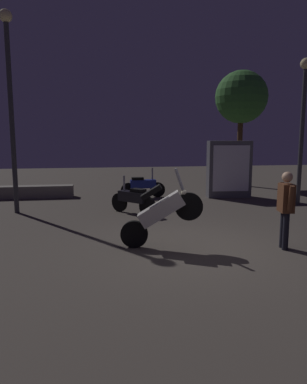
{
  "coord_description": "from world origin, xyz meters",
  "views": [
    {
      "loc": [
        -1.85,
        -6.75,
        2.23
      ],
      "look_at": [
        -0.58,
        1.19,
        1.0
      ],
      "focal_mm": 33.57,
      "sensor_mm": 36.0,
      "label": 1
    }
  ],
  "objects_px": {
    "person_rider_beside": "(286,204)",
    "streetlamp_far": "(10,89)",
    "motorcycle_blue_parked_left": "(143,186)",
    "kiosk_billboard": "(229,169)",
    "streetlamp_near": "(303,113)",
    "motorcycle_white_foreground": "(161,212)",
    "motorcycle_black_parked_right": "(133,199)"
  },
  "relations": [
    {
      "from": "motorcycle_white_foreground",
      "to": "motorcycle_blue_parked_left",
      "type": "distance_m",
      "value": 6.21
    },
    {
      "from": "kiosk_billboard",
      "to": "motorcycle_blue_parked_left",
      "type": "bearing_deg",
      "value": -3.39
    },
    {
      "from": "person_rider_beside",
      "to": "streetlamp_far",
      "type": "height_order",
      "value": "streetlamp_far"
    },
    {
      "from": "motorcycle_black_parked_right",
      "to": "kiosk_billboard",
      "type": "relative_size",
      "value": 0.61
    },
    {
      "from": "motorcycle_black_parked_right",
      "to": "streetlamp_near",
      "type": "distance_m",
      "value": 6.16
    },
    {
      "from": "motorcycle_blue_parked_left",
      "to": "streetlamp_far",
      "type": "bearing_deg",
      "value": -152.04
    },
    {
      "from": "streetlamp_far",
      "to": "kiosk_billboard",
      "type": "height_order",
      "value": "streetlamp_far"
    },
    {
      "from": "motorcycle_white_foreground",
      "to": "motorcycle_blue_parked_left",
      "type": "xyz_separation_m",
      "value": [
        0.43,
        6.19,
        -0.31
      ]
    },
    {
      "from": "streetlamp_far",
      "to": "kiosk_billboard",
      "type": "xyz_separation_m",
      "value": [
        7.25,
        1.69,
        -2.52
      ]
    },
    {
      "from": "motorcycle_white_foreground",
      "to": "kiosk_billboard",
      "type": "relative_size",
      "value": 0.78
    },
    {
      "from": "motorcycle_white_foreground",
      "to": "motorcycle_black_parked_right",
      "type": "height_order",
      "value": "motorcycle_white_foreground"
    },
    {
      "from": "streetlamp_near",
      "to": "kiosk_billboard",
      "type": "relative_size",
      "value": 2.24
    },
    {
      "from": "motorcycle_white_foreground",
      "to": "motorcycle_blue_parked_left",
      "type": "relative_size",
      "value": 0.99
    },
    {
      "from": "motorcycle_black_parked_right",
      "to": "kiosk_billboard",
      "type": "height_order",
      "value": "kiosk_billboard"
    },
    {
      "from": "person_rider_beside",
      "to": "streetlamp_far",
      "type": "xyz_separation_m",
      "value": [
        -6.07,
        4.5,
        2.65
      ]
    },
    {
      "from": "motorcycle_blue_parked_left",
      "to": "kiosk_billboard",
      "type": "xyz_separation_m",
      "value": [
        3.18,
        -0.43,
        0.61
      ]
    },
    {
      "from": "motorcycle_black_parked_right",
      "to": "kiosk_billboard",
      "type": "bearing_deg",
      "value": -100.55
    },
    {
      "from": "motorcycle_white_foreground",
      "to": "streetlamp_near",
      "type": "distance_m",
      "value": 7.02
    },
    {
      "from": "motorcycle_black_parked_right",
      "to": "motorcycle_white_foreground",
      "type": "bearing_deg",
      "value": 141.24
    },
    {
      "from": "streetlamp_near",
      "to": "kiosk_billboard",
      "type": "bearing_deg",
      "value": 133.59
    },
    {
      "from": "motorcycle_white_foreground",
      "to": "streetlamp_far",
      "type": "height_order",
      "value": "streetlamp_far"
    },
    {
      "from": "motorcycle_white_foreground",
      "to": "person_rider_beside",
      "type": "bearing_deg",
      "value": 0.87
    },
    {
      "from": "person_rider_beside",
      "to": "streetlamp_near",
      "type": "xyz_separation_m",
      "value": [
        2.91,
        4.37,
        2.09
      ]
    },
    {
      "from": "person_rider_beside",
      "to": "streetlamp_near",
      "type": "bearing_deg",
      "value": 66.03
    },
    {
      "from": "motorcycle_blue_parked_left",
      "to": "streetlamp_far",
      "type": "distance_m",
      "value": 5.55
    },
    {
      "from": "motorcycle_black_parked_right",
      "to": "streetlamp_far",
      "type": "bearing_deg",
      "value": 35.77
    },
    {
      "from": "streetlamp_far",
      "to": "motorcycle_blue_parked_left",
      "type": "bearing_deg",
      "value": 27.56
    },
    {
      "from": "motorcycle_blue_parked_left",
      "to": "motorcycle_white_foreground",
      "type": "bearing_deg",
      "value": -93.6
    },
    {
      "from": "person_rider_beside",
      "to": "motorcycle_blue_parked_left",
      "type": "bearing_deg",
      "value": 116.52
    },
    {
      "from": "streetlamp_near",
      "to": "streetlamp_far",
      "type": "height_order",
      "value": "streetlamp_far"
    },
    {
      "from": "motorcycle_black_parked_right",
      "to": "streetlamp_far",
      "type": "distance_m",
      "value": 4.68
    },
    {
      "from": "motorcycle_blue_parked_left",
      "to": "motorcycle_black_parked_right",
      "type": "distance_m",
      "value": 2.9
    }
  ]
}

